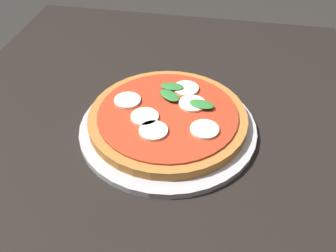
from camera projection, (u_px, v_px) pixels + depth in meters
The scene contains 3 objects.
dining_table at pixel (138, 191), 0.76m from camera, with size 1.14×0.85×0.72m.
serving_tray at pixel (168, 128), 0.72m from camera, with size 0.33×0.33×0.01m, color #B2B2B7.
pizza at pixel (168, 117), 0.72m from camera, with size 0.30×0.30×0.03m.
Camera 1 is at (-0.47, -0.15, 1.21)m, focal length 40.69 mm.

